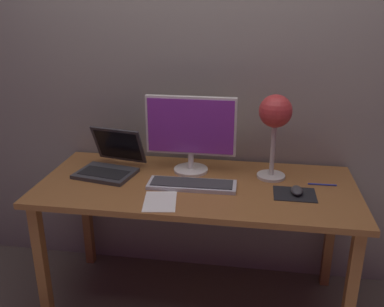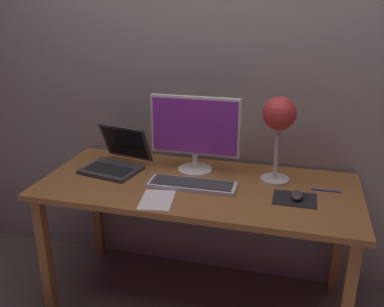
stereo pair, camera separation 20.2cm
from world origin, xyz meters
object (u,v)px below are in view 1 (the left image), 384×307
object	(u,v)px
laptop	(112,160)
desk_lamp	(275,117)
pen	(322,185)
mouse	(297,190)
keyboard_main	(192,185)
monitor	(191,130)

from	to	relation	value
laptop	desk_lamp	bearing A→B (deg)	2.48
laptop	pen	bearing A→B (deg)	-1.34
laptop	mouse	size ratio (longest dim) A/B	3.73
keyboard_main	laptop	distance (m)	0.49
pen	mouse	bearing A→B (deg)	-137.45
keyboard_main	mouse	xyz separation A→B (m)	(0.51, -0.01, 0.01)
desk_lamp	pen	size ratio (longest dim) A/B	3.15
laptop	monitor	bearing A→B (deg)	7.44
desk_lamp	mouse	distance (m)	0.38
laptop	pen	distance (m)	1.11
laptop	desk_lamp	xyz separation A→B (m)	(0.85, 0.04, 0.27)
laptop	mouse	distance (m)	0.98
keyboard_main	mouse	bearing A→B (deg)	-0.69
keyboard_main	laptop	xyz separation A→B (m)	(-0.46, 0.14, 0.05)
monitor	keyboard_main	xyz separation A→B (m)	(0.04, -0.20, -0.22)
laptop	desk_lamp	world-z (taller)	desk_lamp
desk_lamp	mouse	world-z (taller)	desk_lamp
monitor	desk_lamp	distance (m)	0.44
mouse	pen	size ratio (longest dim) A/B	0.69
desk_lamp	keyboard_main	bearing A→B (deg)	-155.17
desk_lamp	mouse	xyz separation A→B (m)	(0.12, -0.19, -0.31)
desk_lamp	pen	world-z (taller)	desk_lamp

